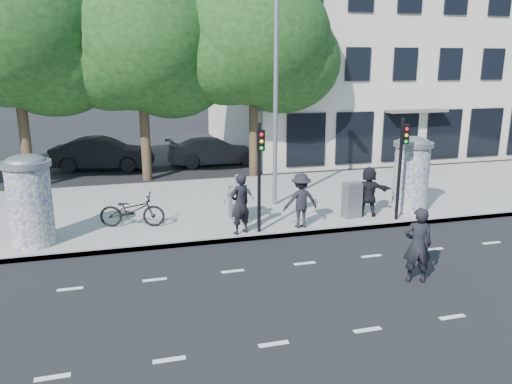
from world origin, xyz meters
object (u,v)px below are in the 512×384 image
object	(u,v)px
traffic_pole_far	(401,159)
street_lamp	(276,77)
ad_column_left	(30,198)
traffic_pole_near	(260,167)
ped_f	(368,191)
ad_column_right	(411,172)
ped_d	(301,201)
car_mid	(103,154)
cabinet_right	(352,200)
man_road	(418,245)
cabinet_left	(237,202)
ped_e	(239,200)
car_right	(214,151)
ped_b	(240,204)
bicycle	(132,210)

from	to	relation	value
traffic_pole_far	street_lamp	xyz separation A→B (m)	(-3.40, 2.84, 2.56)
ad_column_left	traffic_pole_far	size ratio (longest dim) A/B	0.78
traffic_pole_near	ped_f	world-z (taller)	traffic_pole_near
traffic_pole_far	ad_column_right	bearing A→B (deg)	42.21
ad_column_right	ped_d	xyz separation A→B (m)	(-4.40, -0.76, -0.51)
ad_column_right	car_mid	world-z (taller)	ad_column_right
traffic_pole_near	ped_f	bearing A→B (deg)	9.54
traffic_pole_near	cabinet_right	xyz separation A→B (m)	(3.45, 0.68, -1.48)
traffic_pole_near	street_lamp	distance (m)	4.07
traffic_pole_far	man_road	size ratio (longest dim) A/B	1.78
street_lamp	car_mid	xyz separation A→B (m)	(-6.31, 9.00, -3.98)
cabinet_left	man_road	bearing A→B (deg)	-65.47
ped_e	car_right	bearing A→B (deg)	-98.37
street_lamp	ped_b	bearing A→B (deg)	-125.69
ped_d	car_right	distance (m)	11.68
ad_column_right	traffic_pole_far	world-z (taller)	traffic_pole_far
ad_column_right	bicycle	distance (m)	9.65
ad_column_right	bicycle	xyz separation A→B (m)	(-9.58, 0.70, -0.85)
traffic_pole_far	ad_column_left	bearing A→B (deg)	176.45
ped_e	traffic_pole_near	bearing A→B (deg)	116.63
ped_d	ped_e	distance (m)	1.97
ped_f	cabinet_left	xyz separation A→B (m)	(-4.37, 0.95, -0.32)
car_mid	traffic_pole_far	bearing A→B (deg)	-127.85
traffic_pole_near	car_right	world-z (taller)	traffic_pole_near
cabinet_left	car_mid	size ratio (longest dim) A/B	0.22
ad_column_right	ped_e	size ratio (longest dim) A/B	1.55
ad_column_left	man_road	bearing A→B (deg)	-27.34
ped_f	traffic_pole_near	bearing A→B (deg)	27.82
ped_e	ped_f	distance (m)	4.50
bicycle	cabinet_left	world-z (taller)	cabinet_left
traffic_pole_far	car_right	size ratio (longest dim) A/B	0.69
bicycle	car_mid	distance (m)	10.29
ped_d	bicycle	world-z (taller)	ped_d
traffic_pole_near	ad_column_right	bearing A→B (deg)	8.89
street_lamp	ped_b	world-z (taller)	street_lamp
ad_column_right	cabinet_right	size ratio (longest dim) A/B	2.20
traffic_pole_near	man_road	size ratio (longest dim) A/B	1.78
ad_column_left	ped_b	distance (m)	6.05
street_lamp	ped_e	bearing A→B (deg)	-132.66
ped_e	bicycle	distance (m)	3.44
ped_e	cabinet_left	world-z (taller)	ped_e
ad_column_left	car_right	xyz separation A→B (m)	(7.38, 11.10, -0.83)
car_mid	car_right	xyz separation A→B (m)	(5.70, -0.03, -0.10)
traffic_pole_near	ped_f	xyz separation A→B (m)	(4.05, 0.68, -1.21)
traffic_pole_near	ped_b	xyz separation A→B (m)	(-0.60, 0.06, -1.13)
ped_e	cabinet_right	size ratio (longest dim) A/B	1.42
ad_column_left	cabinet_right	size ratio (longest dim) A/B	2.20
ad_column_right	traffic_pole_far	xyz separation A→B (m)	(-1.00, -0.91, 0.69)
ped_f	man_road	world-z (taller)	man_road
traffic_pole_far	ped_b	distance (m)	5.52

